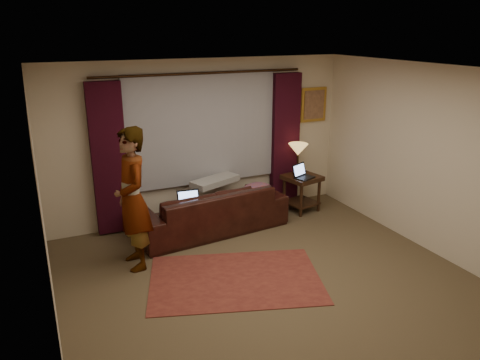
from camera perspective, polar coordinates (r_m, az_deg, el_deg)
name	(u,v)px	position (r m, az deg, el deg)	size (l,w,h in m)	color
floor	(272,285)	(5.99, 3.97, -12.62)	(5.00, 5.00, 0.01)	brown
ceiling	(278,72)	(5.17, 4.61, 13.03)	(5.00, 5.00, 0.02)	silver
wall_back	(201,140)	(7.64, -4.73, 4.82)	(5.00, 0.02, 2.60)	beige
wall_front	(446,292)	(3.65, 23.79, -12.37)	(5.00, 0.02, 2.60)	beige
wall_left	(43,221)	(4.84, -22.85, -4.66)	(0.02, 5.00, 2.60)	beige
wall_right	(435,162)	(6.95, 22.72, 2.09)	(0.02, 5.00, 2.60)	beige
sheer_curtain	(202,129)	(7.54, -4.62, 6.21)	(2.50, 0.05, 1.80)	#96979E
drape_left	(109,160)	(7.21, -15.68, 2.41)	(0.50, 0.14, 2.30)	black
drape_right	(285,140)	(8.18, 5.51, 4.84)	(0.50, 0.14, 2.30)	black
curtain_rod	(202,73)	(7.36, -4.66, 12.85)	(0.04, 0.04, 3.40)	black
picture_frame	(313,105)	(8.45, 8.94, 9.07)	(0.50, 0.04, 0.60)	#BB8B2F
sofa	(210,201)	(7.28, -3.67, -2.62)	(2.37, 1.02, 0.95)	black
throw_blanket	(215,166)	(7.44, -3.08, 1.75)	(0.82, 0.33, 0.10)	#9B9995
clothing_pile	(257,190)	(7.45, 2.12, -1.22)	(0.50, 0.38, 0.21)	brown
laptop_sofa	(190,201)	(6.98, -6.13, -2.54)	(0.34, 0.37, 0.24)	black
area_rug	(235,279)	(6.08, -0.58, -11.99)	(2.15, 1.43, 0.01)	maroon
end_table	(301,193)	(8.16, 7.50, -1.59)	(0.55, 0.55, 0.63)	black
tiffany_lamp	(298,159)	(8.07, 7.05, 2.56)	(0.34, 0.34, 0.54)	olive
laptop_table	(305,171)	(7.91, 7.91, 1.03)	(0.32, 0.35, 0.23)	black
person	(132,199)	(6.18, -12.98, -2.31)	(0.55, 0.55, 1.89)	#9B9995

